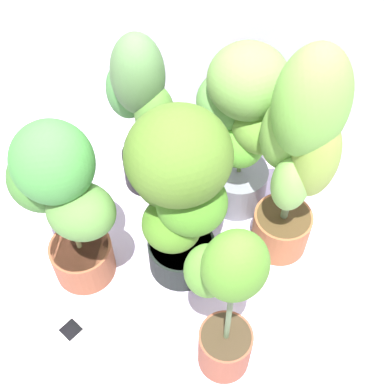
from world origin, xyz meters
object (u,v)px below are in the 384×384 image
(potted_plant_back_left, at_px, (141,108))
(potted_plant_front_left, at_px, (62,196))
(potted_plant_center, at_px, (179,189))
(potted_plant_back_center, at_px, (243,121))
(hygrometer_box, at_px, (71,331))
(potted_plant_back_right, at_px, (299,152))
(potted_plant_front_right, at_px, (225,303))

(potted_plant_back_left, xyz_separation_m, potted_plant_front_left, (0.03, -0.51, 0.03))
(potted_plant_back_left, xyz_separation_m, potted_plant_center, (0.35, -0.31, 0.06))
(potted_plant_back_center, distance_m, hygrometer_box, 1.00)
(potted_plant_back_right, height_order, potted_plant_back_center, potted_plant_back_right)
(potted_plant_back_right, bearing_deg, potted_plant_back_left, 177.88)
(potted_plant_front_left, distance_m, hygrometer_box, 0.53)
(potted_plant_front_right, bearing_deg, potted_plant_back_right, 91.39)
(potted_plant_back_center, xyz_separation_m, potted_plant_front_left, (-0.37, -0.61, -0.00))
(potted_plant_back_left, distance_m, potted_plant_back_right, 0.66)
(potted_plant_back_right, distance_m, potted_plant_front_right, 0.56)
(potted_plant_back_right, xyz_separation_m, hygrometer_box, (-0.50, -0.73, -0.55))
(potted_plant_center, height_order, hygrometer_box, potted_plant_center)
(potted_plant_back_left, relative_size, potted_plant_front_left, 0.97)
(potted_plant_center, relative_size, hygrometer_box, 8.40)
(potted_plant_back_left, relative_size, hygrometer_box, 8.04)
(potted_plant_center, bearing_deg, potted_plant_front_right, -39.42)
(potted_plant_back_right, distance_m, hygrometer_box, 1.04)
(potted_plant_front_left, xyz_separation_m, hygrometer_box, (0.12, -0.24, -0.46))
(potted_plant_front_right, relative_size, hygrometer_box, 8.15)
(potted_plant_back_center, xyz_separation_m, potted_plant_center, (-0.04, -0.40, 0.02))
(potted_plant_front_left, bearing_deg, potted_plant_back_center, 58.92)
(potted_plant_back_center, height_order, potted_plant_front_right, potted_plant_back_center)
(potted_plant_back_right, bearing_deg, hygrometer_box, -124.28)
(hygrometer_box, bearing_deg, potted_plant_back_center, 176.80)
(potted_plant_center, xyz_separation_m, hygrometer_box, (-0.20, -0.45, -0.48))
(potted_plant_front_left, bearing_deg, potted_plant_front_right, -4.57)
(potted_plant_back_right, height_order, potted_plant_front_left, potted_plant_back_right)
(potted_plant_center, distance_m, hygrometer_box, 0.69)
(potted_plant_back_right, xyz_separation_m, potted_plant_front_left, (-0.62, -0.49, -0.09))
(potted_plant_center, bearing_deg, potted_plant_back_left, 138.84)
(potted_plant_back_right, relative_size, potted_plant_front_right, 1.26)
(potted_plant_back_right, relative_size, potted_plant_back_center, 1.23)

